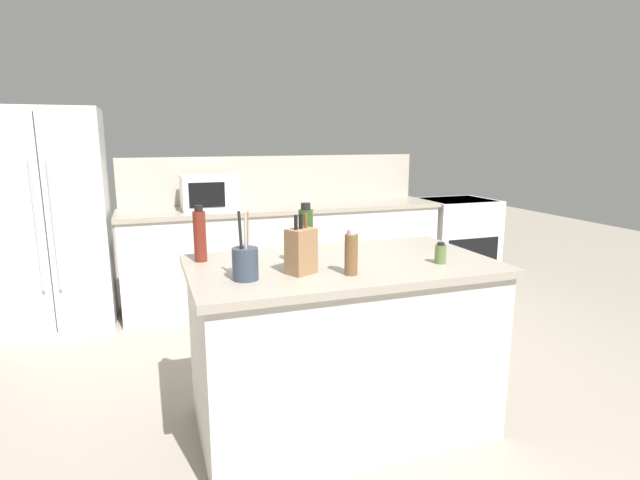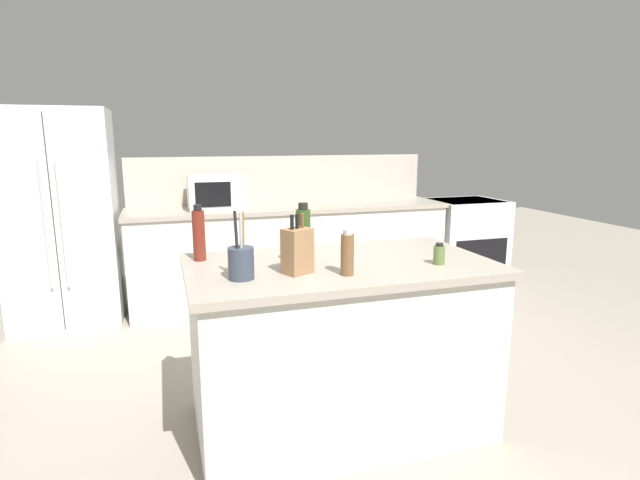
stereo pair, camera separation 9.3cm
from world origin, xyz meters
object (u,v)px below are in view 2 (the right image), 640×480
at_px(refrigerator, 62,218).
at_px(microwave, 216,192).
at_px(vinegar_bottle, 199,234).
at_px(pepper_grinder, 347,254).
at_px(spice_jar_oregano, 439,254).
at_px(knife_block, 297,250).
at_px(range_oven, 464,241).
at_px(olive_oil_bottle, 303,236).
at_px(utensil_crock, 241,262).

xyz_separation_m(refrigerator, microwave, (1.29, -0.05, 0.18)).
distance_m(vinegar_bottle, pepper_grinder, 0.82).
bearing_deg(spice_jar_oregano, vinegar_bottle, 158.50).
xyz_separation_m(microwave, pepper_grinder, (0.35, -2.44, -0.05)).
height_order(refrigerator, knife_block, refrigerator).
bearing_deg(range_oven, olive_oil_bottle, -137.93).
xyz_separation_m(olive_oil_bottle, spice_jar_oregano, (0.68, -0.19, -0.10)).
relative_size(refrigerator, utensil_crock, 5.68).
xyz_separation_m(pepper_grinder, olive_oil_bottle, (-0.15, 0.23, 0.05)).
height_order(utensil_crock, vinegar_bottle, utensil_crock).
xyz_separation_m(utensil_crock, olive_oil_bottle, (0.34, 0.15, 0.07)).
height_order(microwave, vinegar_bottle, microwave).
relative_size(vinegar_bottle, olive_oil_bottle, 0.93).
bearing_deg(olive_oil_bottle, microwave, 95.18).
relative_size(refrigerator, microwave, 3.68).
bearing_deg(range_oven, knife_block, -137.02).
bearing_deg(range_oven, utensil_crock, -139.79).
bearing_deg(pepper_grinder, knife_block, 155.96).
xyz_separation_m(range_oven, olive_oil_bottle, (-2.44, -2.21, 0.63)).
bearing_deg(knife_block, spice_jar_oregano, -30.91).
xyz_separation_m(knife_block, vinegar_bottle, (-0.43, 0.41, 0.03)).
distance_m(range_oven, microwave, 2.72).
bearing_deg(refrigerator, pepper_grinder, -56.63).
distance_m(range_oven, spice_jar_oregano, 3.02).
bearing_deg(utensil_crock, olive_oil_bottle, 23.54).
xyz_separation_m(microwave, vinegar_bottle, (-0.30, -1.93, -0.01)).
xyz_separation_m(range_oven, pepper_grinder, (-2.29, -2.44, 0.58)).
xyz_separation_m(refrigerator, knife_block, (1.42, -2.39, 0.14)).
bearing_deg(microwave, vinegar_bottle, -98.73).
distance_m(microwave, spice_jar_oregano, 2.55).
height_order(refrigerator, pepper_grinder, refrigerator).
bearing_deg(refrigerator, spice_jar_oregano, -48.47).
distance_m(utensil_crock, olive_oil_bottle, 0.38).
relative_size(microwave, vinegar_bottle, 1.65).
xyz_separation_m(microwave, knife_block, (0.13, -2.34, -0.04)).
xyz_separation_m(range_oven, utensil_crock, (-2.79, -2.36, 0.56)).
distance_m(utensil_crock, pepper_grinder, 0.50).
bearing_deg(range_oven, pepper_grinder, -133.24).
xyz_separation_m(refrigerator, range_oven, (3.93, -0.05, -0.44)).
height_order(pepper_grinder, spice_jar_oregano, pepper_grinder).
bearing_deg(olive_oil_bottle, knife_block, -116.76).
height_order(range_oven, olive_oil_bottle, olive_oil_bottle).
bearing_deg(refrigerator, microwave, -2.28).
distance_m(knife_block, pepper_grinder, 0.24).
height_order(refrigerator, range_oven, refrigerator).
relative_size(olive_oil_bottle, spice_jar_oregano, 2.91).
relative_size(knife_block, olive_oil_bottle, 0.90).
bearing_deg(range_oven, microwave, 180.00).
height_order(refrigerator, microwave, refrigerator).
xyz_separation_m(refrigerator, utensil_crock, (1.15, -2.41, 0.11)).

